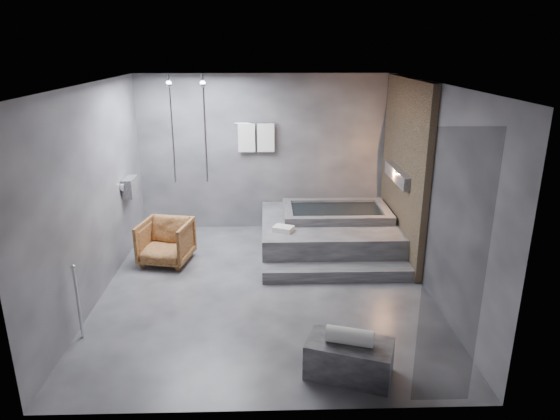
{
  "coord_description": "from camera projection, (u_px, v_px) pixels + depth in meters",
  "views": [
    {
      "loc": [
        0.02,
        -6.35,
        3.26
      ],
      "look_at": [
        0.21,
        0.3,
        1.05
      ],
      "focal_mm": 32.0,
      "sensor_mm": 36.0,
      "label": 1
    }
  ],
  "objects": [
    {
      "name": "deck_towel",
      "position": [
        283.0,
        229.0,
        7.76
      ],
      "size": [
        0.36,
        0.32,
        0.08
      ],
      "primitive_type": "cube",
      "rotation": [
        0.0,
        0.0,
        -0.43
      ],
      "color": "silver",
      "rests_on": "tub_deck"
    },
    {
      "name": "driftwood_chair",
      "position": [
        166.0,
        242.0,
        7.77
      ],
      "size": [
        0.87,
        0.89,
        0.69
      ],
      "primitive_type": "imported",
      "rotation": [
        0.0,
        0.0,
        -0.2
      ],
      "color": "#4B2912",
      "rests_on": "ground"
    },
    {
      "name": "tub_deck",
      "position": [
        328.0,
        233.0,
        8.37
      ],
      "size": [
        2.2,
        2.0,
        0.5
      ],
      "primitive_type": "cube",
      "color": "#363639",
      "rests_on": "ground"
    },
    {
      "name": "room",
      "position": [
        294.0,
        164.0,
        6.74
      ],
      "size": [
        5.0,
        5.04,
        2.82
      ],
      "color": "#313133",
      "rests_on": "ground"
    },
    {
      "name": "tub_step",
      "position": [
        337.0,
        272.0,
        7.31
      ],
      "size": [
        2.2,
        0.36,
        0.18
      ],
      "primitive_type": "cube",
      "color": "#363639",
      "rests_on": "ground"
    },
    {
      "name": "concrete_bench",
      "position": [
        349.0,
        359.0,
        5.13
      ],
      "size": [
        0.97,
        0.74,
        0.39
      ],
      "primitive_type": "cube",
      "rotation": [
        0.0,
        0.0,
        -0.34
      ],
      "color": "#2F2F31",
      "rests_on": "ground"
    },
    {
      "name": "rolled_towel",
      "position": [
        350.0,
        336.0,
        5.01
      ],
      "size": [
        0.51,
        0.31,
        0.17
      ],
      "primitive_type": "cylinder",
      "rotation": [
        0.0,
        1.57,
        -0.3
      ],
      "color": "white",
      "rests_on": "concrete_bench"
    }
  ]
}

